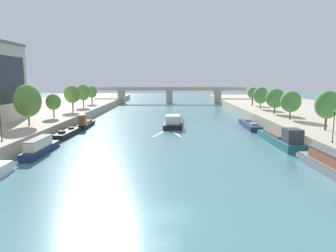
# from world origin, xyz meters

# --- Properties ---
(ground_plane) EXTENTS (400.00, 400.00, 0.00)m
(ground_plane) POSITION_xyz_m (0.00, 0.00, 0.00)
(ground_plane) COLOR teal
(quay_left) EXTENTS (36.00, 170.00, 2.28)m
(quay_left) POSITION_xyz_m (-38.80, 55.00, 1.14)
(quay_left) COLOR #B2A893
(quay_left) RESTS_ON ground
(quay_right) EXTENTS (36.00, 170.00, 2.28)m
(quay_right) POSITION_xyz_m (38.80, 55.00, 1.14)
(quay_right) COLOR #B2A893
(quay_right) RESTS_ON ground
(barge_midriver) EXTENTS (4.69, 21.73, 2.83)m
(barge_midriver) POSITION_xyz_m (1.16, 50.00, 0.85)
(barge_midriver) COLOR black
(barge_midriver) RESTS_ON ground
(wake_behind_barge) EXTENTS (5.60, 5.96, 0.03)m
(wake_behind_barge) POSITION_xyz_m (-0.08, 36.25, 0.01)
(wake_behind_barge) COLOR silver
(wake_behind_barge) RESTS_ON ground
(moored_boat_left_downstream) EXTENTS (1.94, 10.93, 2.43)m
(moored_boat_left_downstream) POSITION_xyz_m (-18.37, 20.16, 1.01)
(moored_boat_left_downstream) COLOR #1E284C
(moored_boat_left_downstream) RESTS_ON ground
(moored_boat_left_upstream) EXTENTS (2.30, 10.53, 2.14)m
(moored_boat_left_upstream) POSITION_xyz_m (-18.96, 34.16, 0.55)
(moored_boat_left_upstream) COLOR black
(moored_boat_left_upstream) RESTS_ON ground
(moored_boat_left_second) EXTENTS (1.89, 10.44, 3.20)m
(moored_boat_left_second) POSITION_xyz_m (-18.33, 44.50, 0.91)
(moored_boat_left_second) COLOR black
(moored_boat_left_second) RESTS_ON ground
(moored_boat_right_end) EXTENTS (2.20, 11.05, 2.56)m
(moored_boat_right_end) POSITION_xyz_m (18.70, 12.03, 1.07)
(moored_boat_right_end) COLOR gray
(moored_boat_right_end) RESTS_ON ground
(moored_boat_right_lone) EXTENTS (3.32, 15.61, 3.36)m
(moored_boat_right_lone) POSITION_xyz_m (18.78, 26.82, 0.99)
(moored_boat_right_lone) COLOR #23666B
(moored_boat_right_lone) RESTS_ON ground
(moored_boat_right_midway) EXTENTS (3.10, 14.63, 2.14)m
(moored_boat_right_midway) POSITION_xyz_m (18.24, 45.26, 0.55)
(moored_boat_right_midway) COLOR #1E284C
(moored_boat_right_midway) RESTS_ON ground
(tree_left_midway) EXTENTS (4.77, 4.77, 7.52)m
(tree_left_midway) POSITION_xyz_m (-25.41, 32.47, 6.81)
(tree_left_midway) COLOR brown
(tree_left_midway) RESTS_ON quay_left
(tree_left_far) EXTENTS (3.21, 3.21, 5.20)m
(tree_left_far) POSITION_xyz_m (-25.14, 44.03, 5.72)
(tree_left_far) COLOR brown
(tree_left_far) RESTS_ON quay_left
(tree_left_by_lamp) EXTENTS (4.19, 4.19, 6.72)m
(tree_left_by_lamp) POSITION_xyz_m (-24.91, 56.77, 6.72)
(tree_left_by_lamp) COLOR brown
(tree_left_by_lamp) RESTS_ON quay_left
(tree_left_third) EXTENTS (3.88, 3.88, 6.73)m
(tree_left_third) POSITION_xyz_m (-25.30, 68.25, 6.63)
(tree_left_third) COLOR brown
(tree_left_third) RESTS_ON quay_left
(tree_left_end_of_row) EXTENTS (3.44, 3.44, 5.96)m
(tree_left_end_of_row) POSITION_xyz_m (-25.84, 80.44, 6.24)
(tree_left_end_of_row) COLOR brown
(tree_left_end_of_row) RESTS_ON quay_left
(tree_right_past_mid) EXTENTS (3.91, 3.91, 6.63)m
(tree_right_past_mid) POSITION_xyz_m (26.37, 27.83, 6.54)
(tree_right_past_mid) COLOR brown
(tree_right_past_mid) RESTS_ON quay_right
(tree_right_midway) EXTENTS (4.17, 4.17, 6.01)m
(tree_right_midway) POSITION_xyz_m (25.57, 41.36, 6.04)
(tree_right_midway) COLOR brown
(tree_right_midway) RESTS_ON quay_right
(tree_right_third) EXTENTS (4.40, 4.40, 6.17)m
(tree_right_third) POSITION_xyz_m (25.78, 51.68, 6.07)
(tree_right_third) COLOR brown
(tree_right_third) RESTS_ON quay_right
(tree_right_distant) EXTENTS (4.11, 4.11, 6.17)m
(tree_right_distant) POSITION_xyz_m (25.72, 63.57, 6.10)
(tree_right_distant) COLOR brown
(tree_right_distant) RESTS_ON quay_right
(tree_right_by_lamp) EXTENTS (3.22, 3.22, 5.72)m
(tree_right_by_lamp) POSITION_xyz_m (26.54, 75.26, 6.17)
(tree_right_by_lamp) COLOR brown
(tree_right_by_lamp) RESTS_ON quay_right
(lamppost_left_bank) EXTENTS (0.28, 0.28, 4.81)m
(lamppost_left_bank) POSITION_xyz_m (-22.74, 18.13, 4.91)
(lamppost_left_bank) COLOR black
(lamppost_left_bank) RESTS_ON quay_left
(lamppost_right_bank) EXTENTS (0.28, 0.28, 4.44)m
(lamppost_right_bank) POSITION_xyz_m (22.38, 17.73, 4.72)
(lamppost_right_bank) COLOR black
(lamppost_right_bank) RESTS_ON quay_right
(bridge_far) EXTENTS (65.60, 4.40, 7.05)m
(bridge_far) POSITION_xyz_m (0.00, 111.61, 4.55)
(bridge_far) COLOR #ADA899
(bridge_far) RESTS_ON ground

